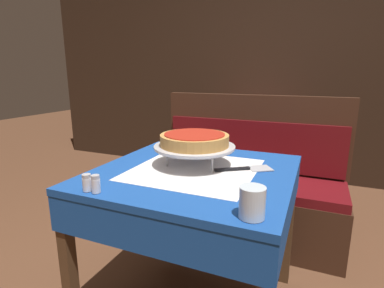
% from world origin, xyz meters
% --- Properties ---
extents(dining_table_front, '(0.88, 0.88, 0.76)m').
position_xyz_m(dining_table_front, '(0.00, 0.00, 0.65)').
color(dining_table_front, '#194799').
rests_on(dining_table_front, ground_plane).
extents(dining_table_rear, '(0.71, 0.71, 0.75)m').
position_xyz_m(dining_table_rear, '(-0.13, 1.79, 0.64)').
color(dining_table_rear, red).
rests_on(dining_table_rear, ground_plane).
extents(booth_bench, '(1.36, 0.48, 1.03)m').
position_xyz_m(booth_bench, '(0.06, 0.83, 0.31)').
color(booth_bench, '#3D2316').
rests_on(booth_bench, ground_plane).
extents(back_wall_panel, '(6.00, 0.04, 2.40)m').
position_xyz_m(back_wall_panel, '(0.00, 2.29, 1.20)').
color(back_wall_panel, black).
rests_on(back_wall_panel, ground_plane).
extents(pizza_pan_stand, '(0.39, 0.39, 0.10)m').
position_xyz_m(pizza_pan_stand, '(-0.02, 0.06, 0.85)').
color(pizza_pan_stand, '#ADADB2').
rests_on(pizza_pan_stand, dining_table_front).
extents(deep_dish_pizza, '(0.32, 0.32, 0.06)m').
position_xyz_m(deep_dish_pizza, '(-0.02, 0.06, 0.89)').
color(deep_dish_pizza, '#C68E47').
rests_on(deep_dish_pizza, pizza_pan_stand).
extents(pizza_server, '(0.25, 0.19, 0.01)m').
position_xyz_m(pizza_server, '(0.22, 0.09, 0.76)').
color(pizza_server, '#BCBCC1').
rests_on(pizza_server, dining_table_front).
extents(water_glass_near, '(0.08, 0.08, 0.10)m').
position_xyz_m(water_glass_near, '(0.34, -0.37, 0.81)').
color(water_glass_near, silver).
rests_on(water_glass_near, dining_table_front).
extents(salt_shaker, '(0.03, 0.03, 0.07)m').
position_xyz_m(salt_shaker, '(-0.27, -0.40, 0.79)').
color(salt_shaker, silver).
rests_on(salt_shaker, dining_table_front).
extents(pepper_shaker, '(0.03, 0.03, 0.07)m').
position_xyz_m(pepper_shaker, '(-0.23, -0.40, 0.79)').
color(pepper_shaker, silver).
rests_on(pepper_shaker, dining_table_front).
extents(napkin_holder, '(0.10, 0.05, 0.09)m').
position_xyz_m(napkin_holder, '(-0.16, 0.39, 0.80)').
color(napkin_holder, '#B2B2B7').
rests_on(napkin_holder, dining_table_front).
extents(condiment_caddy, '(0.15, 0.15, 0.18)m').
position_xyz_m(condiment_caddy, '(-0.14, 1.84, 0.79)').
color(condiment_caddy, black).
rests_on(condiment_caddy, dining_table_rear).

